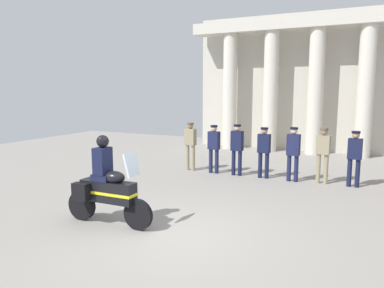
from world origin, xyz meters
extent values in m
plane|color=gray|center=(0.00, 0.00, 0.00)|extent=(28.00, 28.00, 0.00)
cube|color=beige|center=(0.29, 11.74, 3.15)|extent=(9.44, 0.30, 6.31)
cylinder|color=beige|center=(-2.66, 10.81, 2.72)|extent=(0.66, 0.66, 5.45)
cylinder|color=beige|center=(-0.69, 10.81, 2.72)|extent=(0.66, 0.66, 5.45)
cylinder|color=beige|center=(1.28, 10.81, 2.72)|extent=(0.66, 0.66, 5.45)
cylinder|color=beige|center=(3.24, 10.81, 2.72)|extent=(0.66, 0.66, 5.45)
cube|color=beige|center=(0.29, 10.81, 5.70)|extent=(9.44, 0.86, 0.50)
cylinder|color=gray|center=(-2.30, 5.47, 0.45)|extent=(0.13, 0.13, 0.91)
cylinder|color=gray|center=(-2.08, 5.47, 0.45)|extent=(0.13, 0.13, 0.91)
cube|color=gray|center=(-2.19, 5.47, 1.19)|extent=(0.40, 0.26, 0.57)
sphere|color=#997056|center=(-2.19, 5.47, 1.58)|extent=(0.21, 0.21, 0.21)
cylinder|color=brown|center=(-2.19, 5.47, 1.66)|extent=(0.24, 0.24, 0.06)
cylinder|color=#191E42|center=(-1.38, 5.40, 0.41)|extent=(0.13, 0.13, 0.83)
cylinder|color=#191E42|center=(-1.16, 5.40, 0.41)|extent=(0.13, 0.13, 0.83)
cube|color=#191E42|center=(-1.27, 5.40, 1.13)|extent=(0.40, 0.26, 0.61)
sphere|color=beige|center=(-1.27, 5.40, 1.54)|extent=(0.21, 0.21, 0.21)
cylinder|color=black|center=(-1.27, 5.40, 1.62)|extent=(0.24, 0.24, 0.06)
cylinder|color=#141938|center=(-0.56, 5.40, 0.42)|extent=(0.13, 0.13, 0.84)
cylinder|color=#141938|center=(-0.34, 5.40, 0.42)|extent=(0.13, 0.13, 0.84)
cube|color=#141938|center=(-0.45, 5.40, 1.16)|extent=(0.40, 0.26, 0.65)
sphere|color=beige|center=(-0.45, 5.40, 1.59)|extent=(0.21, 0.21, 0.21)
cylinder|color=black|center=(-0.45, 5.40, 1.67)|extent=(0.24, 0.24, 0.06)
cylinder|color=#141938|center=(0.34, 5.42, 0.41)|extent=(0.13, 0.13, 0.83)
cylinder|color=#141938|center=(0.56, 5.42, 0.41)|extent=(0.13, 0.13, 0.83)
cube|color=#141938|center=(0.45, 5.42, 1.13)|extent=(0.40, 0.26, 0.60)
sphere|color=tan|center=(0.45, 5.42, 1.53)|extent=(0.21, 0.21, 0.21)
cylinder|color=black|center=(0.45, 5.42, 1.61)|extent=(0.24, 0.24, 0.06)
cylinder|color=#191E42|center=(1.27, 5.37, 0.41)|extent=(0.13, 0.13, 0.82)
cylinder|color=#191E42|center=(1.49, 5.37, 0.41)|extent=(0.13, 0.13, 0.82)
cube|color=#191E42|center=(1.38, 5.37, 1.15)|extent=(0.40, 0.26, 0.66)
sphere|color=beige|center=(1.38, 5.37, 1.58)|extent=(0.21, 0.21, 0.21)
cylinder|color=black|center=(1.38, 5.37, 1.66)|extent=(0.24, 0.24, 0.06)
cylinder|color=gray|center=(2.12, 5.49, 0.45)|extent=(0.13, 0.13, 0.91)
cylinder|color=gray|center=(2.34, 5.49, 0.45)|extent=(0.13, 0.13, 0.91)
cube|color=gray|center=(2.23, 5.49, 1.19)|extent=(0.40, 0.26, 0.58)
sphere|color=#997056|center=(2.23, 5.49, 1.59)|extent=(0.21, 0.21, 0.21)
cylinder|color=brown|center=(2.23, 5.49, 1.67)|extent=(0.24, 0.24, 0.06)
cylinder|color=#141938|center=(3.00, 5.47, 0.41)|extent=(0.13, 0.13, 0.83)
cylinder|color=#141938|center=(3.22, 5.47, 0.41)|extent=(0.13, 0.13, 0.83)
cube|color=#141938|center=(3.11, 5.47, 1.13)|extent=(0.40, 0.26, 0.60)
sphere|color=tan|center=(3.11, 5.47, 1.54)|extent=(0.21, 0.21, 0.21)
cylinder|color=black|center=(3.11, 5.47, 1.62)|extent=(0.24, 0.24, 0.06)
cylinder|color=black|center=(-0.70, -0.07, 0.32)|extent=(0.64, 0.11, 0.64)
cylinder|color=black|center=(-2.15, -0.09, 0.32)|extent=(0.64, 0.15, 0.64)
cube|color=black|center=(-1.43, -0.08, 0.72)|extent=(1.24, 0.34, 0.44)
ellipsoid|color=black|center=(-1.28, -0.08, 1.04)|extent=(0.52, 0.33, 0.26)
cube|color=yellow|center=(-1.43, -0.08, 0.70)|extent=(1.26, 0.35, 0.06)
cube|color=silver|center=(-0.83, -0.07, 1.34)|extent=(0.16, 0.40, 0.47)
cube|color=black|center=(-1.93, 0.18, 0.72)|extent=(0.36, 0.18, 0.36)
cube|color=black|center=(-1.92, -0.34, 0.72)|extent=(0.36, 0.18, 0.36)
cube|color=#141938|center=(-1.55, -0.08, 1.01)|extent=(0.40, 0.34, 0.14)
cube|color=#141938|center=(-1.55, -0.08, 1.36)|extent=(0.26, 0.36, 0.56)
sphere|color=black|center=(-1.53, -0.08, 1.77)|extent=(0.26, 0.26, 0.26)
camera|label=1|loc=(3.35, -6.02, 2.80)|focal=34.27mm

